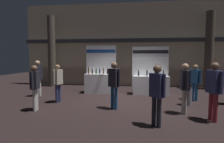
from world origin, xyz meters
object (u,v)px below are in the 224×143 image
(visitor_4, at_px, (185,84))
(visitor_3, at_px, (214,86))
(visitor_1, at_px, (38,75))
(exhibitor_booth_1, at_px, (150,83))
(visitor_0, at_px, (35,84))
(visitor_5, at_px, (114,81))
(visitor_8, at_px, (58,80))
(visitor_6, at_px, (157,91))
(visitor_9, at_px, (195,79))
(exhibitor_booth_0, at_px, (100,81))
(trash_bin, at_px, (187,96))

(visitor_4, bearing_deg, visitor_3, -133.48)
(visitor_1, bearing_deg, exhibitor_booth_1, 133.19)
(visitor_0, distance_m, visitor_5, 2.82)
(visitor_8, bearing_deg, visitor_5, 92.25)
(visitor_6, bearing_deg, visitor_9, -77.35)
(exhibitor_booth_1, height_order, visitor_9, exhibitor_booth_1)
(exhibitor_booth_1, relative_size, visitor_4, 1.47)
(exhibitor_booth_1, xyz_separation_m, visitor_3, (1.41, -3.66, 0.45))
(exhibitor_booth_1, bearing_deg, visitor_6, -94.21)
(exhibitor_booth_0, distance_m, trash_bin, 4.37)
(visitor_6, relative_size, visitor_9, 1.06)
(exhibitor_booth_0, xyz_separation_m, visitor_9, (4.47, -1.15, 0.30))
(visitor_9, bearing_deg, exhibitor_booth_1, -152.32)
(exhibitor_booth_1, xyz_separation_m, visitor_9, (1.80, -1.12, 0.33))
(trash_bin, height_order, visitor_4, visitor_4)
(visitor_5, relative_size, visitor_8, 1.07)
(visitor_5, relative_size, visitor_9, 1.09)
(trash_bin, relative_size, visitor_0, 0.44)
(visitor_3, relative_size, visitor_6, 1.03)
(exhibitor_booth_1, xyz_separation_m, visitor_8, (-4.08, -2.11, 0.35))
(trash_bin, xyz_separation_m, visitor_0, (-5.63, -1.35, 0.59))
(visitor_1, height_order, visitor_9, visitor_1)
(exhibitor_booth_0, height_order, visitor_5, exhibitor_booth_0)
(visitor_5, xyz_separation_m, visitor_9, (3.42, 1.66, -0.10))
(exhibitor_booth_0, bearing_deg, trash_bin, -26.76)
(visitor_0, relative_size, visitor_6, 0.96)
(trash_bin, bearing_deg, exhibitor_booth_1, 122.47)
(exhibitor_booth_1, relative_size, visitor_5, 1.44)
(exhibitor_booth_1, height_order, visitor_6, exhibitor_booth_1)
(visitor_1, relative_size, visitor_8, 1.10)
(trash_bin, relative_size, visitor_6, 0.42)
(visitor_6, xyz_separation_m, visitor_8, (-3.77, 2.14, -0.05))
(visitor_3, height_order, visitor_8, visitor_3)
(visitor_4, bearing_deg, trash_bin, -22.21)
(visitor_1, xyz_separation_m, visitor_9, (7.35, -0.00, -0.11))
(visitor_1, distance_m, visitor_8, 1.78)
(exhibitor_booth_0, distance_m, visitor_5, 3.02)
(exhibitor_booth_1, bearing_deg, visitor_8, -152.65)
(visitor_4, bearing_deg, visitor_8, 79.02)
(visitor_3, xyz_separation_m, visitor_6, (-1.73, -0.60, -0.06))
(visitor_0, distance_m, visitor_6, 4.20)
(exhibitor_booth_1, relative_size, visitor_9, 1.57)
(visitor_4, height_order, visitor_5, visitor_5)
(exhibitor_booth_1, distance_m, visitor_3, 3.95)
(exhibitor_booth_1, xyz_separation_m, visitor_0, (-4.40, -3.29, 0.34))
(visitor_6, bearing_deg, trash_bin, -77.03)
(exhibitor_booth_1, height_order, visitor_8, exhibitor_booth_1)
(visitor_3, bearing_deg, exhibitor_booth_0, 31.94)
(trash_bin, height_order, visitor_3, visitor_3)
(visitor_4, distance_m, visitor_9, 2.19)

